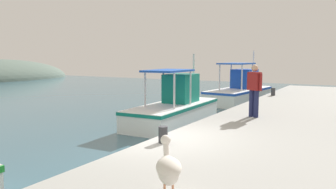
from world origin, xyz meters
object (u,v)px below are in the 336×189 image
(pelican, at_px, (168,168))
(mooring_bollard_second, at_px, (163,135))
(fishing_boat_fourth, at_px, (240,91))
(fisherman_standing, at_px, (254,88))
(fishing_boat_third, at_px, (175,107))
(mooring_bollard_third, at_px, (273,92))

(pelican, distance_m, mooring_bollard_second, 2.97)
(pelican, height_order, mooring_bollard_second, pelican)
(fishing_boat_fourth, relative_size, pelican, 6.91)
(pelican, xyz_separation_m, mooring_bollard_second, (2.50, 1.58, -0.21))
(fishing_boat_fourth, relative_size, mooring_bollard_second, 15.68)
(pelican, bearing_deg, mooring_bollard_second, 32.33)
(fisherman_standing, height_order, mooring_bollard_second, fisherman_standing)
(fishing_boat_fourth, relative_size, fisherman_standing, 3.46)
(pelican, bearing_deg, fisherman_standing, 5.73)
(fishing_boat_third, bearing_deg, fishing_boat_fourth, -2.56)
(fisherman_standing, bearing_deg, mooring_bollard_second, 168.71)
(fishing_boat_third, relative_size, fisherman_standing, 3.23)
(fishing_boat_fourth, bearing_deg, pelican, -165.69)
(fishing_boat_third, height_order, fisherman_standing, fishing_boat_third)
(fishing_boat_fourth, xyz_separation_m, mooring_bollard_third, (-2.31, -2.52, 0.32))
(fishing_boat_third, xyz_separation_m, mooring_bollard_second, (-5.79, -2.87, 0.32))
(fishing_boat_third, relative_size, mooring_bollard_second, 14.63)
(mooring_bollard_third, bearing_deg, pelican, -173.44)
(fishing_boat_third, distance_m, mooring_bollard_second, 6.47)
(pelican, distance_m, fisherman_standing, 7.00)
(fishing_boat_fourth, distance_m, fisherman_standing, 9.81)
(fishing_boat_third, height_order, mooring_bollard_second, fishing_boat_third)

